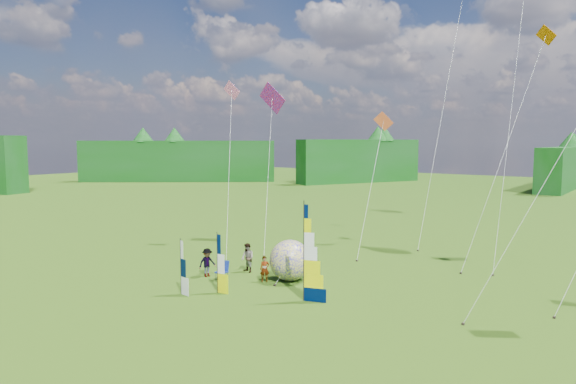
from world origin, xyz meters
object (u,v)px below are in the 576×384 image
Objects in this scene: spectator_b at (248,258)px; camp_chair at (222,271)px; feather_banner_main at (304,253)px; side_banner_left at (217,264)px; kite_whale at (513,85)px; bol_inflatable at (290,260)px; side_banner_far at (181,267)px; spectator_d at (290,263)px; spectator_a at (265,269)px; spectator_c at (207,263)px.

camp_chair is (0.03, -2.34, -0.34)m from spectator_b.
feather_banner_main is 1.56× the size of side_banner_left.
bol_inflatable is at bearing -117.43° from kite_whale.
feather_banner_main is 1.71× the size of side_banner_far.
spectator_d is 4.14m from camp_chair.
spectator_d is at bearing 126.06° from bol_inflatable.
side_banner_far is at bearing -156.72° from spectator_a.
bol_inflatable is 3.29m from spectator_b.
side_banner_far is at bearing -72.37° from spectator_b.
side_banner_left is 1.95m from side_banner_far.
side_banner_far is at bearing -95.70° from camp_chair.
spectator_a is 2.50m from spectator_b.
kite_whale reaches higher than side_banner_left.
spectator_c is at bearing 121.25° from side_banner_far.
spectator_c is at bearing 138.17° from side_banner_left.
bol_inflatable reaches higher than spectator_a.
kite_whale is (9.60, 15.14, 11.25)m from spectator_a.
camp_chair is at bearing -143.60° from bol_inflatable.
spectator_c is (-1.25, -2.26, -0.05)m from spectator_b.
spectator_c is (-4.53, -2.32, -0.35)m from bol_inflatable.
spectator_b reaches higher than spectator_d.
spectator_a is 0.06× the size of kite_whale.
spectator_c is 1.50× the size of camp_chair.
feather_banner_main is 6.45m from camp_chair.
spectator_a is at bearing -55.62° from spectator_c.
camp_chair is at bearing -74.09° from spectator_b.
side_banner_far is at bearing -116.49° from kite_whale.
kite_whale is (8.59, 14.03, 10.80)m from bol_inflatable.
kite_whale is at bearing 53.80° from side_banner_left.
side_banner_left is 0.13× the size of kite_whale.
spectator_a is (0.67, 3.20, -0.85)m from side_banner_left.
side_banner_left is 4.59m from spectator_b.
side_banner_far is 2.54× the size of camp_chair.
spectator_c reaches higher than spectator_a.
spectator_d is (1.19, 4.98, -0.77)m from side_banner_left.
side_banner_left is at bearing -144.60° from spectator_a.
spectator_d is 1.45× the size of camp_chair.
feather_banner_main is at bearing -64.75° from spectator_a.
side_banner_far is at bearing 105.12° from spectator_d.
kite_whale is at bearing -23.32° from spectator_c.
kite_whale is (13.12, 16.35, 11.14)m from spectator_c.
spectator_d is (-3.38, 3.35, -1.67)m from feather_banner_main.
spectator_d is at bearing 69.57° from side_banner_left.
bol_inflatable is 1.33× the size of spectator_b.
spectator_c is at bearing 158.30° from feather_banner_main.
side_banner_left is at bearing -54.14° from spectator_b.
side_banner_far reaches higher than camp_chair.
kite_whale is at bearing 44.89° from camp_chair.
bol_inflatable is 2.10× the size of camp_chair.
side_banner_left is (-4.57, -1.63, -0.90)m from feather_banner_main.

